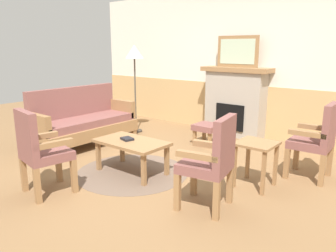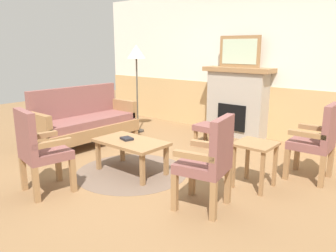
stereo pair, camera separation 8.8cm
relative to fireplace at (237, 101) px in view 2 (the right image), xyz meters
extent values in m
plane|color=olive|center=(0.00, -2.35, -0.65)|extent=(14.00, 14.00, 0.00)
cube|color=silver|center=(0.00, 0.25, 0.70)|extent=(7.20, 0.12, 2.70)
cube|color=tan|center=(0.00, 0.18, -0.18)|extent=(7.20, 0.02, 0.95)
cube|color=#A39989|center=(0.00, 0.00, -0.05)|extent=(1.10, 0.36, 1.20)
cube|color=black|center=(0.00, -0.19, -0.27)|extent=(0.56, 0.02, 0.48)
cube|color=olive|center=(0.00, 0.00, 0.59)|extent=(1.30, 0.44, 0.08)
cube|color=olive|center=(0.00, 0.00, 0.91)|extent=(0.80, 0.03, 0.56)
cube|color=#B2C6A8|center=(0.00, -0.02, 0.91)|extent=(0.68, 0.01, 0.44)
cube|color=olive|center=(-1.32, -3.05, -0.57)|extent=(0.08, 0.08, 0.16)
cube|color=olive|center=(-1.32, -1.37, -0.57)|extent=(0.08, 0.08, 0.16)
cube|color=olive|center=(-1.92, -3.05, -0.57)|extent=(0.08, 0.08, 0.16)
cube|color=olive|center=(-1.92, -1.37, -0.57)|extent=(0.08, 0.08, 0.16)
cube|color=olive|center=(-1.62, -2.21, -0.39)|extent=(0.70, 1.80, 0.20)
cube|color=brown|center=(-1.62, -2.21, -0.23)|extent=(0.60, 1.70, 0.12)
cube|color=brown|center=(-1.92, -2.21, 0.08)|extent=(0.10, 1.70, 0.50)
cube|color=olive|center=(-1.62, -3.06, -0.12)|extent=(0.60, 0.10, 0.30)
cube|color=olive|center=(-1.62, -1.36, -0.12)|extent=(0.60, 0.10, 0.30)
cube|color=olive|center=(-0.56, -2.81, -0.45)|extent=(0.05, 0.05, 0.40)
cube|color=olive|center=(0.28, -2.81, -0.45)|extent=(0.05, 0.05, 0.40)
cube|color=olive|center=(-0.56, -2.37, -0.45)|extent=(0.05, 0.05, 0.40)
cube|color=olive|center=(0.28, -2.37, -0.45)|extent=(0.05, 0.05, 0.40)
cube|color=olive|center=(-0.14, -2.59, -0.23)|extent=(0.96, 0.56, 0.04)
cylinder|color=brown|center=(-0.14, -2.59, -0.65)|extent=(1.49, 1.49, 0.01)
cube|color=black|center=(-0.21, -2.60, -0.20)|extent=(0.19, 0.16, 0.03)
cube|color=olive|center=(-0.21, -1.01, -0.52)|extent=(0.05, 0.05, 0.26)
cube|color=olive|center=(0.09, -1.01, -0.52)|extent=(0.05, 0.05, 0.26)
cube|color=olive|center=(-0.21, -0.71, -0.52)|extent=(0.05, 0.05, 0.26)
cube|color=olive|center=(0.09, -0.71, -0.52)|extent=(0.05, 0.05, 0.26)
cube|color=brown|center=(-0.06, -0.86, -0.34)|extent=(0.40, 0.40, 0.10)
cube|color=olive|center=(1.53, -1.50, -0.45)|extent=(0.06, 0.06, 0.40)
cube|color=olive|center=(1.52, -1.08, -0.45)|extent=(0.06, 0.06, 0.40)
cube|color=olive|center=(1.95, -1.48, -0.45)|extent=(0.06, 0.06, 0.40)
cube|color=olive|center=(1.94, -1.06, -0.45)|extent=(0.06, 0.06, 0.40)
cube|color=brown|center=(1.74, -1.28, -0.20)|extent=(0.50, 0.50, 0.10)
cube|color=brown|center=(1.94, -1.27, 0.09)|extent=(0.10, 0.48, 0.48)
cube|color=olive|center=(1.74, -1.48, -0.03)|extent=(0.44, 0.09, 0.06)
cube|color=olive|center=(1.73, -1.07, -0.03)|extent=(0.44, 0.09, 0.06)
cube|color=olive|center=(0.97, -3.05, -0.45)|extent=(0.07, 0.07, 0.40)
cube|color=olive|center=(0.89, -2.63, -0.45)|extent=(0.07, 0.07, 0.40)
cube|color=olive|center=(1.38, -2.97, -0.45)|extent=(0.07, 0.07, 0.40)
cube|color=olive|center=(1.30, -2.55, -0.45)|extent=(0.07, 0.07, 0.40)
cube|color=brown|center=(1.14, -2.80, -0.20)|extent=(0.56, 0.56, 0.10)
cube|color=brown|center=(1.33, -2.76, 0.09)|extent=(0.17, 0.49, 0.48)
cube|color=olive|center=(1.18, -3.00, -0.03)|extent=(0.45, 0.15, 0.06)
cube|color=olive|center=(1.10, -2.60, -0.03)|extent=(0.45, 0.15, 0.06)
cube|color=olive|center=(-0.63, -3.38, -0.45)|extent=(0.07, 0.07, 0.40)
cube|color=olive|center=(-0.21, -3.45, -0.45)|extent=(0.07, 0.07, 0.40)
cube|color=olive|center=(-0.70, -3.79, -0.45)|extent=(0.07, 0.07, 0.40)
cube|color=olive|center=(-0.28, -3.86, -0.45)|extent=(0.07, 0.07, 0.40)
cube|color=brown|center=(-0.46, -3.62, -0.20)|extent=(0.55, 0.55, 0.10)
cube|color=brown|center=(-0.49, -3.82, 0.09)|extent=(0.49, 0.16, 0.48)
cube|color=olive|center=(-0.66, -3.59, -0.03)|extent=(0.14, 0.45, 0.06)
cube|color=olive|center=(-0.25, -3.65, -0.03)|extent=(0.14, 0.45, 0.06)
cube|color=olive|center=(1.15, -1.80, -0.39)|extent=(0.04, 0.04, 0.52)
cube|color=olive|center=(1.51, -1.80, -0.39)|extent=(0.04, 0.04, 0.52)
cube|color=olive|center=(1.15, -2.16, -0.39)|extent=(0.04, 0.04, 0.52)
cube|color=olive|center=(1.51, -2.16, -0.39)|extent=(0.04, 0.04, 0.52)
cube|color=olive|center=(1.33, -1.98, -0.12)|extent=(0.44, 0.44, 0.03)
cylinder|color=#332D28|center=(-1.64, -0.98, -0.64)|extent=(0.24, 0.24, 0.03)
cylinder|color=#4C473D|center=(-1.64, -0.98, 0.08)|extent=(0.03, 0.03, 1.40)
cone|color=beige|center=(-1.64, -0.98, 0.90)|extent=(0.36, 0.36, 0.25)
camera|label=1|loc=(2.84, -5.52, 0.99)|focal=35.20mm
camera|label=2|loc=(2.91, -5.47, 0.99)|focal=35.20mm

